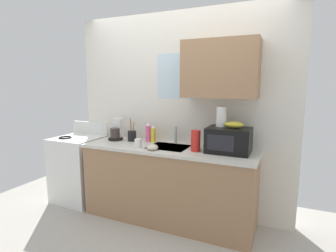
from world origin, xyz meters
TOP-DOWN VIEW (x-y plane):
  - kitchen_wall_assembly at (0.10, 0.31)m, footprint 2.83×0.42m
  - counter_unit at (-0.00, 0.00)m, footprint 2.06×0.63m
  - sink_faucet at (-0.00, 0.24)m, footprint 0.03×0.03m
  - stove_range at (-1.37, 0.00)m, footprint 0.60×0.60m
  - microwave at (0.69, 0.05)m, footprint 0.46×0.35m
  - banana_bunch at (0.74, 0.05)m, footprint 0.20×0.11m
  - paper_towel_roll at (0.59, 0.10)m, footprint 0.11×0.11m
  - coffee_maker at (-0.79, 0.11)m, footprint 0.19×0.21m
  - dish_soap_bottle_yellow at (-0.28, 0.17)m, footprint 0.06×0.06m
  - dish_soap_bottle_pink at (-0.36, 0.18)m, footprint 0.07×0.07m
  - cereal_canister at (0.35, -0.05)m, footprint 0.10×0.10m
  - mug_white at (-0.32, -0.14)m, footprint 0.08×0.08m
  - utensil_crock at (-0.56, 0.12)m, footprint 0.11×0.11m
  - small_bowl at (-0.10, -0.20)m, footprint 0.13×0.13m

SIDE VIEW (x-z plane):
  - stove_range at x=-1.37m, z-range -0.08..1.00m
  - counter_unit at x=0.00m, z-range 0.01..0.91m
  - small_bowl at x=-0.10m, z-range 0.90..0.96m
  - mug_white at x=-0.32m, z-range 0.90..0.99m
  - utensil_crock at x=-0.56m, z-range 0.82..1.12m
  - dish_soap_bottle_yellow at x=-0.28m, z-range 0.89..1.11m
  - sink_faucet at x=0.00m, z-range 0.90..1.11m
  - coffee_maker at x=-0.79m, z-range 0.86..1.14m
  - dish_soap_bottle_pink at x=-0.36m, z-range 0.89..1.13m
  - cereal_canister at x=0.35m, z-range 0.90..1.13m
  - microwave at x=0.69m, z-range 0.90..1.17m
  - banana_bunch at x=0.74m, z-range 1.17..1.24m
  - paper_towel_roll at x=0.59m, z-range 1.17..1.39m
  - kitchen_wall_assembly at x=0.10m, z-range 0.10..2.60m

